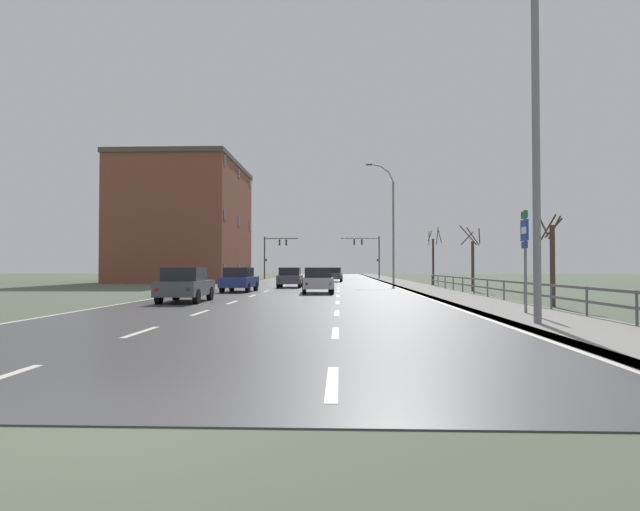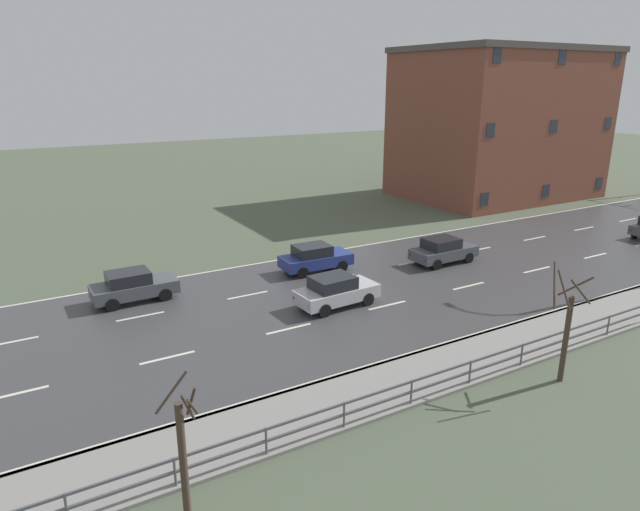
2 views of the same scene
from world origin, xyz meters
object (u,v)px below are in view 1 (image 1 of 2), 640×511
(highway_sign, at_px, (525,248))
(traffic_signal_left, at_px, (273,250))
(brick_building, at_px, (186,222))
(car_near_right, at_px, (318,280))
(car_far_right, at_px, (239,279))
(street_lamp_foreground, at_px, (529,115))
(car_near_left, at_px, (185,285))
(street_lamp_midground, at_px, (392,225))
(car_mid_centre, at_px, (334,275))
(traffic_signal_right, at_px, (369,249))
(car_distant, at_px, (290,277))

(highway_sign, relative_size, traffic_signal_left, 0.59)
(highway_sign, xyz_separation_m, brick_building, (-23.52, 42.33, 4.53))
(car_near_right, bearing_deg, car_far_right, 157.95)
(traffic_signal_left, relative_size, car_near_right, 1.38)
(street_lamp_foreground, distance_m, brick_building, 50.81)
(car_near_right, bearing_deg, car_near_left, -127.17)
(traffic_signal_left, xyz_separation_m, car_near_left, (2.25, -48.66, -3.17))
(car_near_left, relative_size, car_far_right, 0.99)
(street_lamp_midground, distance_m, highway_sign, 34.06)
(car_near_right, bearing_deg, car_mid_centre, 85.07)
(street_lamp_midground, xyz_separation_m, highway_sign, (0.96, -33.86, -3.48))
(highway_sign, distance_m, traffic_signal_left, 57.05)
(car_mid_centre, relative_size, brick_building, 0.24)
(street_lamp_foreground, height_order, car_mid_centre, street_lamp_foreground)
(traffic_signal_left, xyz_separation_m, brick_building, (-8.38, -12.65, 2.75))
(car_far_right, bearing_deg, street_lamp_midground, 58.72)
(traffic_signal_left, bearing_deg, traffic_signal_right, 6.10)
(traffic_signal_right, bearing_deg, street_lamp_midground, -87.74)
(car_near_left, height_order, brick_building, brick_building)
(street_lamp_foreground, relative_size, street_lamp_midground, 0.99)
(street_lamp_midground, bearing_deg, car_near_left, -113.43)
(car_near_right, height_order, car_distant, same)
(car_near_left, xyz_separation_m, brick_building, (-10.63, 36.02, 5.92))
(traffic_signal_left, bearing_deg, car_distant, -80.32)
(street_lamp_midground, height_order, car_mid_centre, street_lamp_midground)
(traffic_signal_right, xyz_separation_m, car_near_left, (-11.05, -50.09, -3.29))
(highway_sign, height_order, car_far_right, highway_sign)
(car_far_right, bearing_deg, car_near_right, -16.65)
(car_near_right, xyz_separation_m, car_mid_centre, (0.68, 25.97, 0.00))
(traffic_signal_right, relative_size, traffic_signal_left, 1.02)
(car_near_right, height_order, car_mid_centre, same)
(highway_sign, distance_m, car_distant, 25.81)
(traffic_signal_right, bearing_deg, brick_building, -147.02)
(traffic_signal_right, height_order, car_mid_centre, traffic_signal_right)
(traffic_signal_right, bearing_deg, highway_sign, -88.13)
(street_lamp_foreground, relative_size, highway_sign, 3.36)
(street_lamp_foreground, height_order, traffic_signal_right, street_lamp_foreground)
(brick_building, bearing_deg, car_near_right, -59.57)
(car_far_right, relative_size, car_mid_centre, 1.00)
(car_near_left, bearing_deg, traffic_signal_right, 76.45)
(highway_sign, bearing_deg, brick_building, 119.06)
(highway_sign, distance_m, traffic_signal_right, 56.46)
(traffic_signal_left, relative_size, brick_building, 0.33)
(street_lamp_foreground, relative_size, car_near_right, 2.74)
(highway_sign, xyz_separation_m, car_far_right, (-12.39, 16.42, -1.39))
(traffic_signal_right, relative_size, car_near_right, 1.41)
(highway_sign, relative_size, traffic_signal_right, 0.58)
(car_near_right, height_order, car_far_right, same)
(car_far_right, bearing_deg, brick_building, 115.21)
(car_distant, bearing_deg, car_mid_centre, 78.43)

